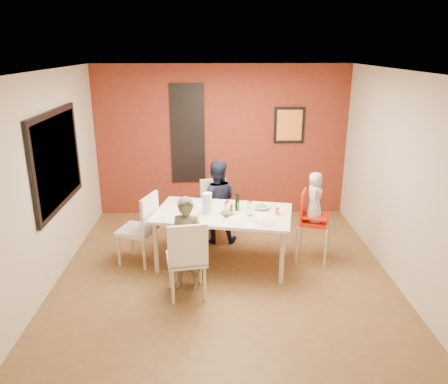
{
  "coord_description": "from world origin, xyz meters",
  "views": [
    {
      "loc": [
        -0.13,
        -5.46,
        2.98
      ],
      "look_at": [
        0.0,
        0.3,
        1.05
      ],
      "focal_mm": 35.0,
      "sensor_mm": 36.0,
      "label": 1
    }
  ],
  "objects_px": {
    "chair_left": "(142,225)",
    "chair_far": "(215,205)",
    "paper_towel_roll": "(207,203)",
    "child_near": "(187,244)",
    "chair_near": "(187,256)",
    "high_chair": "(311,219)",
    "child_far": "(216,202)",
    "toddler": "(315,197)",
    "wine_bottle": "(237,202)",
    "dining_table": "(223,217)"
  },
  "relations": [
    {
      "from": "chair_left",
      "to": "wine_bottle",
      "type": "bearing_deg",
      "value": 109.95
    },
    {
      "from": "chair_far",
      "to": "child_near",
      "type": "distance_m",
      "value": 1.7
    },
    {
      "from": "high_chair",
      "to": "paper_towel_roll",
      "type": "xyz_separation_m",
      "value": [
        -1.48,
        -0.13,
        0.3
      ]
    },
    {
      "from": "chair_far",
      "to": "wine_bottle",
      "type": "height_order",
      "value": "wine_bottle"
    },
    {
      "from": "wine_bottle",
      "to": "paper_towel_roll",
      "type": "xyz_separation_m",
      "value": [
        -0.42,
        -0.1,
        0.02
      ]
    },
    {
      "from": "chair_left",
      "to": "child_far",
      "type": "xyz_separation_m",
      "value": [
        1.05,
        0.73,
        0.08
      ]
    },
    {
      "from": "child_near",
      "to": "paper_towel_roll",
      "type": "distance_m",
      "value": 0.74
    },
    {
      "from": "chair_left",
      "to": "paper_towel_roll",
      "type": "distance_m",
      "value": 0.98
    },
    {
      "from": "toddler",
      "to": "paper_towel_roll",
      "type": "bearing_deg",
      "value": 111.18
    },
    {
      "from": "child_near",
      "to": "chair_near",
      "type": "bearing_deg",
      "value": -76.13
    },
    {
      "from": "chair_left",
      "to": "child_near",
      "type": "bearing_deg",
      "value": 62.35
    },
    {
      "from": "dining_table",
      "to": "child_far",
      "type": "bearing_deg",
      "value": 96.75
    },
    {
      "from": "child_far",
      "to": "toddler",
      "type": "xyz_separation_m",
      "value": [
        1.38,
        -0.68,
        0.31
      ]
    },
    {
      "from": "chair_near",
      "to": "chair_far",
      "type": "height_order",
      "value": "chair_near"
    },
    {
      "from": "chair_near",
      "to": "paper_towel_roll",
      "type": "height_order",
      "value": "paper_towel_roll"
    },
    {
      "from": "high_chair",
      "to": "paper_towel_roll",
      "type": "bearing_deg",
      "value": 115.02
    },
    {
      "from": "toddler",
      "to": "child_far",
      "type": "bearing_deg",
      "value": 80.7
    },
    {
      "from": "chair_far",
      "to": "chair_left",
      "type": "bearing_deg",
      "value": -151.84
    },
    {
      "from": "chair_far",
      "to": "chair_left",
      "type": "height_order",
      "value": "chair_left"
    },
    {
      "from": "child_near",
      "to": "dining_table",
      "type": "bearing_deg",
      "value": 65.13
    },
    {
      "from": "dining_table",
      "to": "chair_far",
      "type": "height_order",
      "value": "chair_far"
    },
    {
      "from": "dining_table",
      "to": "high_chair",
      "type": "xyz_separation_m",
      "value": [
        1.26,
        0.09,
        -0.08
      ]
    },
    {
      "from": "dining_table",
      "to": "chair_left",
      "type": "relative_size",
      "value": 1.96
    },
    {
      "from": "child_far",
      "to": "toddler",
      "type": "relative_size",
      "value": 1.86
    },
    {
      "from": "dining_table",
      "to": "chair_far",
      "type": "distance_m",
      "value": 1.02
    },
    {
      "from": "high_chair",
      "to": "wine_bottle",
      "type": "relative_size",
      "value": 4.22
    },
    {
      "from": "child_near",
      "to": "paper_towel_roll",
      "type": "relative_size",
      "value": 4.17
    },
    {
      "from": "chair_far",
      "to": "dining_table",
      "type": "bearing_deg",
      "value": -98.79
    },
    {
      "from": "dining_table",
      "to": "chair_far",
      "type": "xyz_separation_m",
      "value": [
        -0.11,
        0.99,
        -0.19
      ]
    },
    {
      "from": "chair_near",
      "to": "chair_left",
      "type": "distance_m",
      "value": 1.16
    },
    {
      "from": "chair_far",
      "to": "toddler",
      "type": "height_order",
      "value": "toddler"
    },
    {
      "from": "paper_towel_roll",
      "to": "chair_left",
      "type": "bearing_deg",
      "value": 176.03
    },
    {
      "from": "dining_table",
      "to": "wine_bottle",
      "type": "height_order",
      "value": "wine_bottle"
    },
    {
      "from": "paper_towel_roll",
      "to": "dining_table",
      "type": "bearing_deg",
      "value": 10.32
    },
    {
      "from": "toddler",
      "to": "chair_far",
      "type": "bearing_deg",
      "value": 73.61
    },
    {
      "from": "chair_near",
      "to": "paper_towel_roll",
      "type": "relative_size",
      "value": 3.48
    },
    {
      "from": "high_chair",
      "to": "child_far",
      "type": "distance_m",
      "value": 1.51
    },
    {
      "from": "chair_left",
      "to": "high_chair",
      "type": "bearing_deg",
      "value": 109.94
    },
    {
      "from": "dining_table",
      "to": "toddler",
      "type": "xyz_separation_m",
      "value": [
        1.29,
        0.08,
        0.26
      ]
    },
    {
      "from": "chair_far",
      "to": "child_far",
      "type": "relative_size",
      "value": 0.71
    },
    {
      "from": "chair_near",
      "to": "chair_far",
      "type": "relative_size",
      "value": 1.09
    },
    {
      "from": "chair_far",
      "to": "high_chair",
      "type": "bearing_deg",
      "value": -48.38
    },
    {
      "from": "chair_left",
      "to": "chair_far",
      "type": "bearing_deg",
      "value": 151.64
    },
    {
      "from": "dining_table",
      "to": "chair_near",
      "type": "height_order",
      "value": "chair_near"
    },
    {
      "from": "chair_far",
      "to": "high_chair",
      "type": "height_order",
      "value": "high_chair"
    },
    {
      "from": "dining_table",
      "to": "child_far",
      "type": "relative_size",
      "value": 1.54
    },
    {
      "from": "child_far",
      "to": "dining_table",
      "type": "bearing_deg",
      "value": 97.97
    },
    {
      "from": "chair_left",
      "to": "child_far",
      "type": "height_order",
      "value": "child_far"
    },
    {
      "from": "child_near",
      "to": "toddler",
      "type": "relative_size",
      "value": 1.72
    },
    {
      "from": "toddler",
      "to": "paper_towel_roll",
      "type": "xyz_separation_m",
      "value": [
        -1.51,
        -0.12,
        -0.04
      ]
    }
  ]
}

